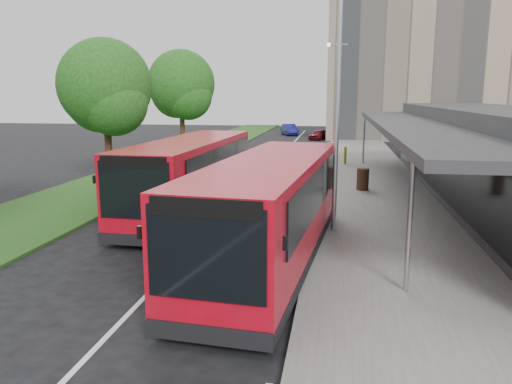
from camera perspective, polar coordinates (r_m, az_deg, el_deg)
ground at (r=15.52m, az=-7.06°, el=-6.12°), size 120.00×120.00×0.00m
pavement at (r=34.54m, az=12.20°, el=3.36°), size 5.00×80.00×0.15m
grass_verge at (r=36.30m, az=-8.80°, el=3.81°), size 5.00×80.00×0.10m
lane_centre_line at (r=29.87m, az=1.06°, el=2.30°), size 0.12×70.00×0.01m
kerb_dashes at (r=33.53m, az=7.66°, el=3.17°), size 0.12×56.00×0.01m
office_block at (r=57.21m, az=19.85°, el=14.90°), size 22.00×12.00×18.00m
station_building at (r=23.30m, az=25.80°, el=3.76°), size 7.70×26.00×4.00m
tree_mid at (r=25.85m, az=-16.80°, el=10.91°), size 4.54×4.54×7.27m
tree_far at (r=37.02m, az=-8.53°, el=11.64°), size 4.82×4.82×7.74m
lamp_post_near at (r=16.21m, az=9.02°, el=11.48°), size 1.44×0.28×8.00m
lamp_post_far at (r=36.21m, az=9.32°, el=11.18°), size 1.44×0.28×8.00m
bus_main at (r=13.45m, az=1.65°, el=-2.21°), size 3.44×10.35×2.88m
bus_second at (r=19.39m, az=-7.48°, el=1.81°), size 2.91×10.24×2.87m
litter_bin at (r=23.95m, az=12.10°, el=1.45°), size 0.59×0.59×1.02m
bollard at (r=32.77m, az=10.16°, el=4.13°), size 0.23×0.23×1.10m
car_near at (r=51.85m, az=7.21°, el=6.54°), size 2.29×3.37×1.06m
car_far at (r=57.56m, az=3.84°, el=7.14°), size 2.50×4.04×1.26m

